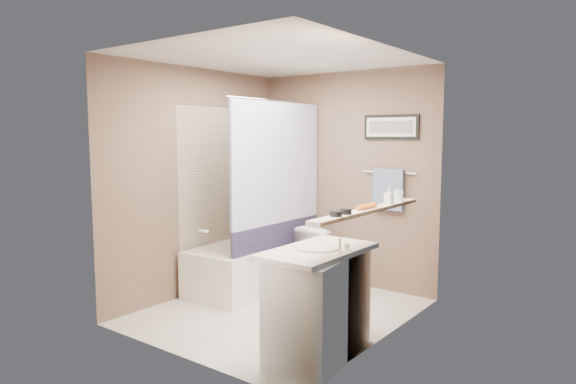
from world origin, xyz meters
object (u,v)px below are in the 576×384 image
Objects in this scene: hair_brush_back at (369,206)px; candle_bowl_near at (336,214)px; hair_brush_front at (365,206)px; glass_jar at (399,196)px; soap_bottle at (389,196)px; toilet at (330,257)px; bathtub at (249,265)px; candle_bowl_far at (346,211)px; vanity at (319,305)px.

candle_bowl_near is at bearing -90.00° from hair_brush_back.
glass_jar is (0.00, 0.61, 0.03)m from hair_brush_front.
candle_bowl_near is 0.65× the size of soap_bottle.
hair_brush_front is at bearing -90.00° from soap_bottle.
toilet is 1.50m from soap_bottle.
glass_jar reaches higher than bathtub.
candle_bowl_near is at bearing -36.02° from bathtub.
toilet is at bearing 28.34° from bathtub.
glass_jar is (1.03, -0.52, 0.81)m from toilet.
candle_bowl_far is (1.03, -1.44, 0.78)m from toilet.
hair_brush_front reaches higher than vanity.
hair_brush_back is (0.00, 0.36, 0.00)m from candle_bowl_far.
toilet is at bearing 132.41° from hair_brush_front.
candle_bowl_near is at bearing -26.22° from vanity.
bathtub is 0.90m from toilet.
bathtub is at bearing 160.20° from hair_brush_front.
toilet is at bearing 123.30° from candle_bowl_near.
vanity reaches higher than toilet.
vanity is 10.00× the size of candle_bowl_near.
hair_brush_back reaches higher than candle_bowl_near.
hair_brush_front is (0.00, 0.44, 0.00)m from candle_bowl_near.
glass_jar is at bearing 90.00° from hair_brush_front.
soap_bottle is (0.19, 0.79, 0.78)m from vanity.
bathtub is 16.67× the size of candle_bowl_far.
candle_bowl_near is at bearing -90.00° from glass_jar.
toilet is 3.27× the size of hair_brush_back.
candle_bowl_near is 0.44m from hair_brush_front.
candle_bowl_far is (1.79, -0.95, 0.89)m from bathtub.
hair_brush_back is at bearing 90.00° from hair_brush_front.
vanity is (0.85, -1.51, 0.04)m from toilet.
hair_brush_front is at bearing -24.53° from bathtub.
candle_bowl_far is at bearing 14.30° from vanity.
candle_bowl_far is 0.41× the size of hair_brush_front.
candle_bowl_far is 0.41× the size of hair_brush_back.
toilet is at bearing 153.33° from glass_jar.
vanity is 9.00× the size of glass_jar.
candle_bowl_far is at bearing -90.00° from hair_brush_front.
hair_brush_front reaches higher than bathtub.
candle_bowl_near is at bearing -90.00° from hair_brush_front.
vanity is 4.09× the size of hair_brush_front.
hair_brush_back reaches higher than vanity.
soap_bottle reaches higher than bathtub.
glass_jar is (0.00, 0.55, 0.03)m from hair_brush_back.
vanity is at bearing 160.89° from candle_bowl_near.
bathtub is 10.88× the size of soap_bottle.
hair_brush_front is at bearing 90.00° from candle_bowl_near.
candle_bowl_far is at bearing 90.00° from candle_bowl_near.
hair_brush_front is 0.61m from glass_jar.
bathtub is 6.82× the size of hair_brush_back.
toilet is 5.22× the size of soap_bottle.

